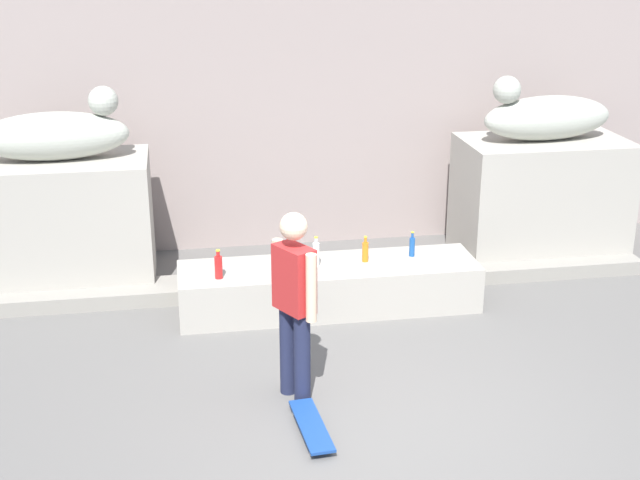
% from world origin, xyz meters
% --- Properties ---
extents(ground_plane, '(40.00, 40.00, 0.00)m').
position_xyz_m(ground_plane, '(0.00, 0.00, 0.00)').
color(ground_plane, '#605E5B').
extents(pedestal_left, '(1.95, 1.14, 1.45)m').
position_xyz_m(pedestal_left, '(-2.80, 3.60, 0.73)').
color(pedestal_left, '#A39E93').
rests_on(pedestal_left, ground_plane).
extents(pedestal_right, '(1.95, 1.14, 1.45)m').
position_xyz_m(pedestal_right, '(2.80, 3.60, 0.73)').
color(pedestal_right, '#A39E93').
rests_on(pedestal_right, ground_plane).
extents(statue_reclining_left, '(1.63, 0.65, 0.78)m').
position_xyz_m(statue_reclining_left, '(-2.76, 3.60, 1.74)').
color(statue_reclining_left, '#AEB2A4').
rests_on(statue_reclining_left, pedestal_left).
extents(statue_reclining_right, '(1.65, 0.72, 0.78)m').
position_xyz_m(statue_reclining_right, '(2.76, 3.59, 1.74)').
color(statue_reclining_right, '#AEB2A4').
rests_on(statue_reclining_right, pedestal_right).
extents(ledge_block, '(3.14, 0.82, 0.49)m').
position_xyz_m(ledge_block, '(0.00, 2.46, 0.24)').
color(ledge_block, '#A39E93').
rests_on(ledge_block, ground_plane).
extents(skater, '(0.35, 0.48, 1.67)m').
position_xyz_m(skater, '(-0.61, 0.69, 0.92)').
color(skater, '#1E233F').
rests_on(skater, ground_plane).
extents(skateboard, '(0.26, 0.81, 0.08)m').
position_xyz_m(skateboard, '(-0.56, 0.10, 0.06)').
color(skateboard, navy).
rests_on(skateboard, ground_plane).
extents(bottle_clear, '(0.07, 0.07, 0.32)m').
position_xyz_m(bottle_clear, '(-0.14, 2.46, 0.62)').
color(bottle_clear, silver).
rests_on(bottle_clear, ledge_block).
extents(bottle_red, '(0.08, 0.08, 0.30)m').
position_xyz_m(bottle_red, '(-1.16, 2.29, 0.61)').
color(bottle_red, red).
rests_on(bottle_red, ledge_block).
extents(bottle_orange, '(0.07, 0.07, 0.28)m').
position_xyz_m(bottle_orange, '(0.40, 2.50, 0.60)').
color(bottle_orange, orange).
rests_on(bottle_orange, ledge_block).
extents(bottle_blue, '(0.06, 0.06, 0.28)m').
position_xyz_m(bottle_blue, '(0.93, 2.57, 0.60)').
color(bottle_blue, '#194C99').
rests_on(bottle_blue, ledge_block).
extents(stair_step, '(7.55, 0.50, 0.16)m').
position_xyz_m(stair_step, '(0.00, 3.01, 0.08)').
color(stair_step, gray).
rests_on(stair_step, ground_plane).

